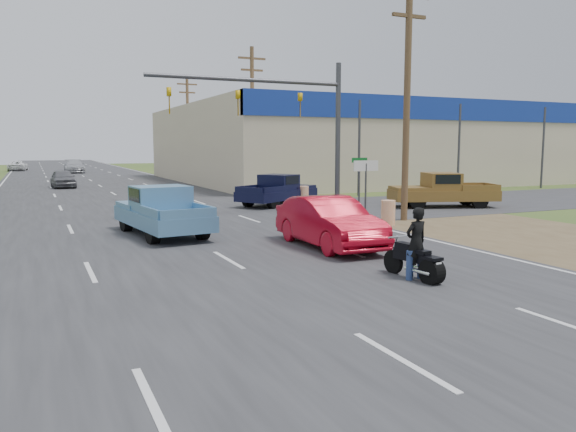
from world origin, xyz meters
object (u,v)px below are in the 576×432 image
motorcycle (417,262)px  brown_pickup (440,190)px  blue_pickup (161,210)px  red_convertible (329,223)px  navy_pickup (279,190)px  rider (416,246)px  distant_car_silver (74,166)px  distant_car_grey (63,179)px  distant_car_white (18,166)px

motorcycle → brown_pickup: brown_pickup is taller
blue_pickup → red_convertible: bearing=-54.5°
navy_pickup → brown_pickup: bearing=28.1°
rider → distant_car_silver: size_ratio=0.30×
red_convertible → blue_pickup: size_ratio=0.87×
motorcycle → distant_car_silver: (-3.61, 60.51, 0.35)m
red_convertible → distant_car_grey: red_convertible is taller
distant_car_silver → red_convertible: bearing=-85.5°
distant_car_white → distant_car_silver: bearing=130.9°
blue_pickup → brown_pickup: bearing=5.3°
blue_pickup → distant_car_white: bearing=88.8°
rider → blue_pickup: bearing=-73.1°
brown_pickup → distant_car_silver: (-14.60, 48.03, -0.11)m
distant_car_grey → red_convertible: bearing=-81.7°
red_convertible → navy_pickup: bearing=74.0°
brown_pickup → navy_pickup: bearing=78.3°
motorcycle → distant_car_silver: distant_car_silver is taller
distant_car_grey → distant_car_white: 34.44m
rider → brown_pickup: (10.99, 12.45, 0.09)m
rider → blue_pickup: size_ratio=0.30×
blue_pickup → distant_car_silver: size_ratio=1.01×
red_convertible → distant_car_white: size_ratio=1.05×
brown_pickup → distant_car_grey: bearing=56.3°
blue_pickup → distant_car_white: 60.43m
distant_car_grey → blue_pickup: bearing=-88.8°
motorcycle → distant_car_grey: 35.72m
distant_car_white → distant_car_grey: bearing=102.4°
red_convertible → navy_pickup: navy_pickup is taller
blue_pickup → motorcycle: bearing=-73.2°
rider → brown_pickup: bearing=-138.1°
navy_pickup → distant_car_white: (-13.60, 52.62, -0.20)m
navy_pickup → brown_pickup: size_ratio=0.91×
red_convertible → distant_car_white: red_convertible is taller
brown_pickup → distant_car_grey: brown_pickup is taller
rider → navy_pickup: (3.80, 16.79, 0.02)m
blue_pickup → distant_car_grey: bearing=87.7°
navy_pickup → distant_car_white: bearing=163.7°
motorcycle → blue_pickup: blue_pickup is taller
rider → motorcycle: bearing=90.0°
distant_car_grey → distant_car_white: (-3.76, 34.23, -0.05)m
distant_car_white → red_convertible: bearing=104.9°
motorcycle → distant_car_grey: distant_car_grey is taller
distant_car_silver → blue_pickup: bearing=-89.9°
red_convertible → motorcycle: bearing=-92.0°
rider → distant_car_silver: 60.59m
rider → distant_car_white: rider is taller
rider → distant_car_white: (-9.80, 69.40, -0.18)m
motorcycle → rider: size_ratio=1.17×
navy_pickup → brown_pickup: (7.19, -4.34, 0.07)m
rider → distant_car_grey: (-6.04, 35.17, -0.13)m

